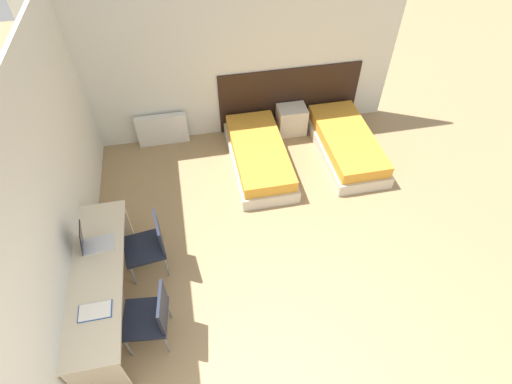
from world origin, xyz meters
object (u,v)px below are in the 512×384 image
Objects in this scene: nightstand at (291,120)px; chair_near_laptop at (149,244)px; laptop at (93,242)px; bed_near_door at (346,144)px; chair_near_notebook at (150,316)px; bed_near_window at (259,156)px.

chair_near_laptop is at bearing -136.12° from nightstand.
laptop reaches higher than nightstand.
bed_near_door is 2.20× the size of chair_near_laptop.
bed_near_door is at bearing -45.54° from nightstand.
bed_near_door is at bearing 45.34° from chair_near_notebook.
bed_near_window is 1.00× the size of bed_near_door.
bed_near_window is 2.34m from chair_near_laptop.
chair_near_laptop and chair_near_notebook have the same top height.
nightstand is at bearing 134.46° from bed_near_door.
chair_near_laptop is 1.00× the size of chair_near_notebook.
laptop reaches higher than chair_near_laptop.
nightstand is 1.33× the size of laptop.
chair_near_notebook is (-1.70, -2.53, 0.28)m from bed_near_window.
nightstand is 0.58× the size of chair_near_notebook.
nightstand is (0.73, 0.74, 0.05)m from bed_near_window.
chair_near_notebook is at bearing -61.96° from laptop.
chair_near_laptop is 2.28× the size of laptop.
laptop is at bearing -140.74° from nightstand.
chair_near_notebook is (0.00, -0.94, 0.00)m from chair_near_laptop.
laptop is (-2.25, -1.69, 0.61)m from bed_near_window.
laptop is (-2.98, -2.43, 0.56)m from nightstand.
bed_near_door is 4.05m from chair_near_notebook.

